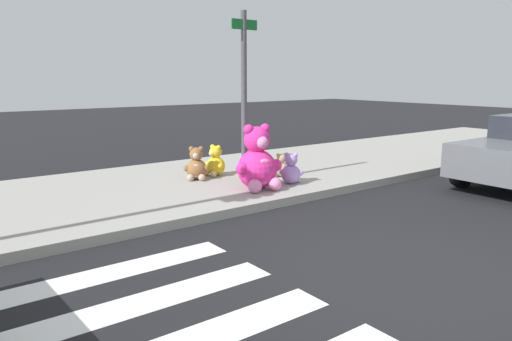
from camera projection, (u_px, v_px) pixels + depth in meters
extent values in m
plane|color=black|center=(403.00, 277.00, 5.29)|extent=(60.00, 60.00, 0.00)
cube|color=#9E9B93|center=(179.00, 186.00, 9.35)|extent=(28.00, 4.40, 0.15)
cube|color=white|center=(126.00, 308.00, 4.58)|extent=(3.20, 0.45, 0.00)
cube|color=white|center=(95.00, 277.00, 5.29)|extent=(3.20, 0.45, 0.00)
cylinder|color=#4C4C51|center=(244.00, 99.00, 8.98)|extent=(0.11, 0.11, 3.20)
cube|color=#19722D|center=(244.00, 24.00, 8.71)|extent=(0.56, 0.03, 0.18)
sphere|color=#F22D93|center=(257.00, 169.00, 8.73)|extent=(0.73, 0.73, 0.73)
ellipsoid|color=pink|center=(264.00, 172.00, 8.50)|extent=(0.42, 0.22, 0.47)
sphere|color=#F22D93|center=(257.00, 140.00, 8.62)|extent=(0.48, 0.48, 0.48)
sphere|color=pink|center=(262.00, 142.00, 8.45)|extent=(0.22, 0.22, 0.22)
sphere|color=#F22D93|center=(265.00, 129.00, 8.66)|extent=(0.18, 0.18, 0.18)
sphere|color=#F22D93|center=(276.00, 165.00, 8.80)|extent=(0.23, 0.23, 0.23)
sphere|color=pink|center=(275.00, 184.00, 8.60)|extent=(0.25, 0.25, 0.25)
sphere|color=#F22D93|center=(249.00, 129.00, 8.51)|extent=(0.18, 0.18, 0.18)
sphere|color=#F22D93|center=(242.00, 169.00, 8.48)|extent=(0.23, 0.23, 0.23)
sphere|color=pink|center=(255.00, 186.00, 8.41)|extent=(0.25, 0.25, 0.25)
sphere|color=#B28CD8|center=(291.00, 174.00, 9.16)|extent=(0.37, 0.37, 0.37)
ellipsoid|color=silver|center=(292.00, 173.00, 9.29)|extent=(0.19, 0.21, 0.24)
sphere|color=#B28CD8|center=(291.00, 160.00, 9.11)|extent=(0.24, 0.24, 0.24)
sphere|color=silver|center=(292.00, 160.00, 9.21)|extent=(0.11, 0.11, 0.11)
sphere|color=#B28CD8|center=(287.00, 155.00, 9.11)|extent=(0.09, 0.09, 0.09)
sphere|color=#B28CD8|center=(282.00, 172.00, 9.24)|extent=(0.12, 0.12, 0.12)
sphere|color=silver|center=(287.00, 178.00, 9.36)|extent=(0.13, 0.13, 0.13)
sphere|color=#B28CD8|center=(296.00, 155.00, 9.07)|extent=(0.09, 0.09, 0.09)
sphere|color=#B28CD8|center=(300.00, 173.00, 9.16)|extent=(0.12, 0.12, 0.12)
sphere|color=silver|center=(297.00, 179.00, 9.31)|extent=(0.13, 0.13, 0.13)
sphere|color=yellow|center=(216.00, 166.00, 9.93)|extent=(0.39, 0.39, 0.39)
ellipsoid|color=#F0DB80|center=(211.00, 167.00, 9.83)|extent=(0.12, 0.23, 0.25)
sphere|color=yellow|center=(216.00, 152.00, 9.87)|extent=(0.26, 0.26, 0.26)
sphere|color=#F0DB80|center=(212.00, 153.00, 9.80)|extent=(0.12, 0.12, 0.12)
sphere|color=yellow|center=(218.00, 148.00, 9.79)|extent=(0.10, 0.10, 0.10)
sphere|color=yellow|center=(220.00, 166.00, 9.77)|extent=(0.12, 0.12, 0.12)
sphere|color=#F0DB80|center=(213.00, 174.00, 9.76)|extent=(0.13, 0.13, 0.13)
sphere|color=yellow|center=(213.00, 147.00, 9.91)|extent=(0.10, 0.10, 0.10)
sphere|color=yellow|center=(208.00, 164.00, 10.01)|extent=(0.12, 0.12, 0.12)
sphere|color=#F0DB80|center=(206.00, 172.00, 9.91)|extent=(0.13, 0.13, 0.13)
sphere|color=red|center=(252.00, 165.00, 10.18)|extent=(0.32, 0.32, 0.32)
ellipsoid|color=#DB7B7B|center=(246.00, 165.00, 10.18)|extent=(0.17, 0.18, 0.21)
sphere|color=red|center=(252.00, 154.00, 10.13)|extent=(0.21, 0.21, 0.21)
sphere|color=#DB7B7B|center=(247.00, 155.00, 10.14)|extent=(0.10, 0.10, 0.10)
sphere|color=red|center=(252.00, 151.00, 10.04)|extent=(0.08, 0.08, 0.08)
sphere|color=red|center=(249.00, 166.00, 10.02)|extent=(0.10, 0.10, 0.10)
sphere|color=#DB7B7B|center=(245.00, 171.00, 10.11)|extent=(0.11, 0.11, 0.11)
sphere|color=red|center=(252.00, 150.00, 10.19)|extent=(0.08, 0.08, 0.08)
sphere|color=red|center=(250.00, 163.00, 10.32)|extent=(0.10, 0.10, 0.10)
sphere|color=#DB7B7B|center=(245.00, 169.00, 10.29)|extent=(0.11, 0.11, 0.11)
sphere|color=tan|center=(281.00, 169.00, 9.81)|extent=(0.30, 0.30, 0.30)
ellipsoid|color=beige|center=(279.00, 168.00, 9.91)|extent=(0.18, 0.12, 0.19)
sphere|color=tan|center=(281.00, 159.00, 9.77)|extent=(0.20, 0.20, 0.20)
sphere|color=beige|center=(280.00, 159.00, 9.85)|extent=(0.09, 0.09, 0.09)
sphere|color=tan|center=(278.00, 155.00, 9.73)|extent=(0.07, 0.07, 0.07)
sphere|color=tan|center=(274.00, 168.00, 9.80)|extent=(0.09, 0.09, 0.09)
sphere|color=beige|center=(275.00, 173.00, 9.93)|extent=(0.10, 0.10, 0.10)
sphere|color=tan|center=(284.00, 155.00, 9.77)|extent=(0.07, 0.07, 0.07)
sphere|color=tan|center=(287.00, 168.00, 9.88)|extent=(0.09, 0.09, 0.09)
sphere|color=beige|center=(283.00, 173.00, 9.97)|extent=(0.10, 0.10, 0.10)
sphere|color=olive|center=(197.00, 169.00, 9.54)|extent=(0.41, 0.41, 0.41)
ellipsoid|color=tan|center=(196.00, 171.00, 9.40)|extent=(0.24, 0.20, 0.27)
sphere|color=olive|center=(196.00, 154.00, 9.48)|extent=(0.27, 0.27, 0.27)
sphere|color=tan|center=(196.00, 156.00, 9.37)|extent=(0.12, 0.12, 0.12)
sphere|color=olive|center=(201.00, 149.00, 9.46)|extent=(0.10, 0.10, 0.10)
sphere|color=olive|center=(206.00, 168.00, 9.49)|extent=(0.13, 0.13, 0.13)
sphere|color=tan|center=(202.00, 178.00, 9.40)|extent=(0.14, 0.14, 0.14)
sphere|color=olive|center=(191.00, 149.00, 9.46)|extent=(0.10, 0.10, 0.10)
sphere|color=olive|center=(187.00, 168.00, 9.48)|extent=(0.13, 0.13, 0.13)
sphere|color=tan|center=(190.00, 178.00, 9.39)|extent=(0.14, 0.14, 0.14)
cylinder|color=black|center=(462.00, 171.00, 9.57)|extent=(0.64, 0.23, 0.64)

